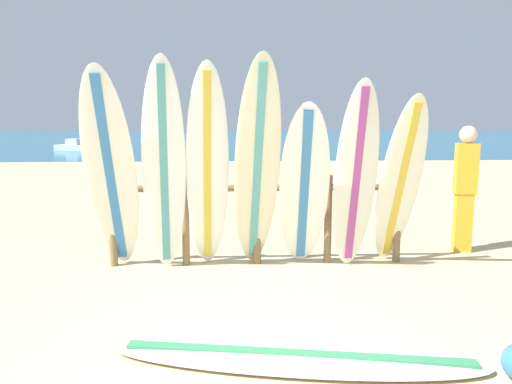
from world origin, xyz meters
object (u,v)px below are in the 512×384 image
surfboard_leaning_far_left (111,173)px  small_boat_offshore (75,146)px  surfboard_leaning_center_left (207,170)px  surfboard_leaning_far_right (400,183)px  beachgoer_standing (465,183)px  surfboard_leaning_center_right (304,188)px  surfboard_leaning_left (164,168)px  surfboard_lying_on_sand (296,357)px  surfboard_rack (257,209)px  surfboard_leaning_center (257,169)px  surfboard_leaning_right (356,177)px

surfboard_leaning_far_left → small_boat_offshore: surfboard_leaning_far_left is taller
surfboard_leaning_center_left → surfboard_leaning_far_right: size_ratio=1.16×
surfboard_leaning_far_left → beachgoer_standing: (4.41, 0.74, -0.24)m
surfboard_leaning_center_left → surfboard_leaning_center_right: (1.09, -0.05, -0.21)m
surfboard_leaning_left → beachgoer_standing: surfboard_leaning_left is taller
surfboard_leaning_far_right → small_boat_offshore: size_ratio=0.85×
surfboard_leaning_center_left → surfboard_lying_on_sand: size_ratio=0.85×
surfboard_rack → surfboard_leaning_center_left: (-0.58, -0.26, 0.50)m
surfboard_leaning_center_left → surfboard_lying_on_sand: 2.56m
surfboard_leaning_center → small_boat_offshore: size_ratio=1.02×
surfboard_leaning_center_left → small_boat_offshore: 25.39m
beachgoer_standing → surfboard_leaning_far_left: bearing=-170.5°
surfboard_leaning_far_left → surfboard_leaning_right: (2.75, 0.00, -0.06)m
surfboard_rack → surfboard_lying_on_sand: (0.14, -2.44, -0.64)m
surfboard_leaning_center → surfboard_leaning_right: 1.14m
surfboard_leaning_left → surfboard_leaning_right: bearing=0.5°
surfboard_leaning_far_left → surfboard_leaning_far_right: size_ratio=1.14×
surfboard_leaning_center_right → surfboard_leaning_far_left: bearing=-179.9°
surfboard_leaning_far_left → surfboard_leaning_far_right: surfboard_leaning_far_left is taller
surfboard_leaning_center_right → surfboard_leaning_far_right: (1.11, 0.03, 0.05)m
small_boat_offshore → surfboard_leaning_center_right: bearing=-67.0°
surfboard_rack → surfboard_leaning_far_right: 1.69m
surfboard_leaning_center → surfboard_leaning_center_right: size_ratio=1.24×
surfboard_rack → surfboard_leaning_left: size_ratio=1.47×
surfboard_leaning_right → surfboard_leaning_center: bearing=-175.9°
surfboard_leaning_far_left → beachgoer_standing: bearing=9.5°
surfboard_leaning_left → surfboard_leaning_center_right: size_ratio=1.25×
surfboard_leaning_left → surfboard_leaning_far_right: 2.69m
surfboard_leaning_center_left → surfboard_leaning_far_right: bearing=-0.6°
surfboard_leaning_center_right → surfboard_leaning_left: bearing=-179.2°
surfboard_leaning_far_left → beachgoer_standing: surfboard_leaning_far_left is taller
surfboard_leaning_center_right → beachgoer_standing: 2.36m
surfboard_leaning_far_left → surfboard_lying_on_sand: bearing=-49.9°
surfboard_rack → small_boat_offshore: size_ratio=1.50×
surfboard_leaning_left → surfboard_leaning_center_left: (0.48, 0.08, -0.03)m
surfboard_leaning_center_left → small_boat_offshore: size_ratio=0.99×
small_boat_offshore → surfboard_leaning_center: bearing=-68.2°
surfboard_leaning_far_left → beachgoer_standing: size_ratio=1.38×
surfboard_leaning_center_left → small_boat_offshore: surfboard_leaning_center_left is taller
beachgoer_standing → surfboard_leaning_center_left: bearing=-168.6°
surfboard_leaning_right → small_boat_offshore: surfboard_leaning_right is taller
surfboard_leaning_center → surfboard_leaning_left: bearing=176.6°
surfboard_leaning_center → surfboard_lying_on_sand: surfboard_leaning_center is taller
surfboard_leaning_far_left → small_boat_offshore: 25.09m
surfboard_lying_on_sand → surfboard_leaning_left: bearing=119.7°
surfboard_leaning_center → surfboard_lying_on_sand: (0.17, -2.04, -1.17)m
small_boat_offshore → surfboard_rack: bearing=-67.8°
surfboard_leaning_center_left → surfboard_leaning_center: 0.57m
surfboard_leaning_right → surfboard_lying_on_sand: (-0.96, -2.12, -1.06)m
surfboard_leaning_far_right → surfboard_leaning_center: bearing=-176.0°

